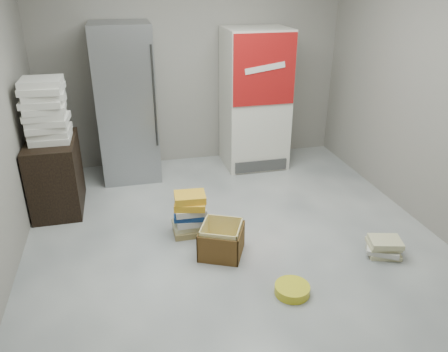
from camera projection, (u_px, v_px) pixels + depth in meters
The scene contains 10 objects.
ground at pixel (242, 257), 4.06m from camera, with size 5.00×5.00×0.00m, color silver.
room_shell at pixel (246, 60), 3.31m from camera, with size 4.04×5.04×2.82m.
steel_fridge at pixel (126, 104), 5.35m from camera, with size 0.70×0.72×1.90m.
coke_cooler at pixel (255, 99), 5.71m from camera, with size 0.80×0.73×1.80m.
wood_shelf at pixel (56, 175), 4.76m from camera, with size 0.50×0.80×0.80m, color black.
supply_box_stack at pixel (46, 110), 4.46m from camera, with size 0.45×0.45×0.65m.
phonebook_stack_main at pixel (190, 214), 4.34m from camera, with size 0.35×0.31×0.44m.
phonebook_stack_side at pixel (384, 247), 4.05m from camera, with size 0.37×0.33×0.18m.
cardboard_box at pixel (221, 242), 4.06m from camera, with size 0.51×0.51×0.31m.
bucket_lid at pixel (292, 290), 3.58m from camera, with size 0.29×0.29×0.08m, color yellow.
Camera 1 is at (-0.95, -3.24, 2.38)m, focal length 35.00 mm.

